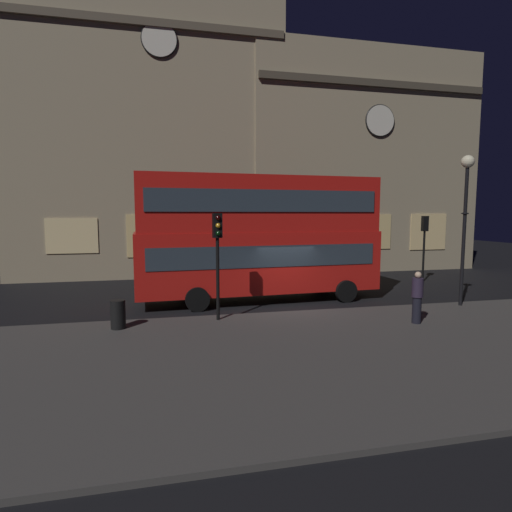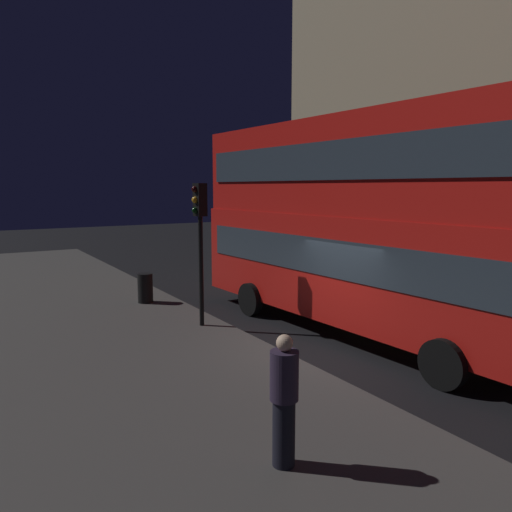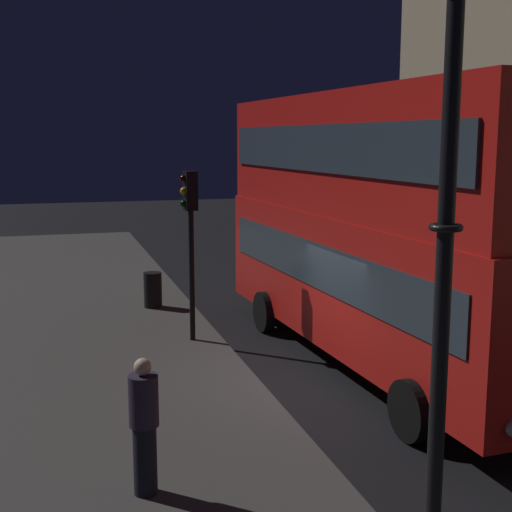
% 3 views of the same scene
% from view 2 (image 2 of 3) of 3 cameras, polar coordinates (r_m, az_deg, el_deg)
% --- Properties ---
extents(ground_plane, '(80.00, 80.00, 0.00)m').
position_cam_2_polar(ground_plane, '(11.67, 8.15, -11.01)').
color(ground_plane, black).
extents(sidewalk_slab, '(44.00, 9.17, 0.12)m').
position_cam_2_polar(sidewalk_slab, '(9.35, -20.38, -15.99)').
color(sidewalk_slab, '#423F3D').
rests_on(sidewalk_slab, ground).
extents(building_with_clock, '(16.36, 8.12, 18.55)m').
position_cam_2_polar(building_with_clock, '(25.13, 23.93, 19.97)').
color(building_with_clock, tan).
rests_on(building_with_clock, ground).
extents(double_decker_bus, '(10.85, 3.26, 5.48)m').
position_cam_2_polar(double_decker_bus, '(12.81, 11.62, 4.44)').
color(double_decker_bus, red).
rests_on(double_decker_bus, ground).
extents(traffic_light_near_kerb, '(0.34, 0.37, 3.77)m').
position_cam_2_polar(traffic_light_near_kerb, '(12.81, -6.58, 3.73)').
color(traffic_light_near_kerb, black).
rests_on(traffic_light_near_kerb, sidewalk_slab).
extents(pedestrian, '(0.38, 0.38, 1.79)m').
position_cam_2_polar(pedestrian, '(6.66, 3.29, -16.35)').
color(pedestrian, black).
rests_on(pedestrian, sidewalk_slab).
extents(litter_bin, '(0.48, 0.48, 0.94)m').
position_cam_2_polar(litter_bin, '(16.07, -12.80, -3.66)').
color(litter_bin, black).
rests_on(litter_bin, sidewalk_slab).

